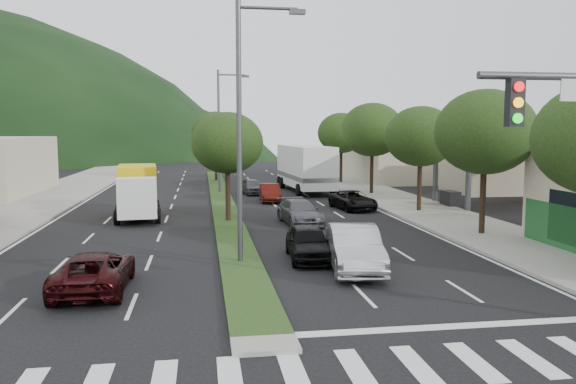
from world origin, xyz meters
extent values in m
plane|color=black|center=(0.00, 0.00, 0.00)|extent=(160.00, 160.00, 0.00)
cube|color=gray|center=(12.50, 25.00, 0.07)|extent=(5.00, 90.00, 0.15)
cube|color=gray|center=(-13.00, 25.00, 0.07)|extent=(6.00, 90.00, 0.15)
cube|color=#1F3212|center=(0.00, 28.00, 0.06)|extent=(1.60, 56.00, 0.12)
cube|color=silver|center=(0.00, -2.00, 0.01)|extent=(19.00, 2.20, 0.01)
cube|color=black|center=(5.40, -1.65, 5.70)|extent=(0.35, 0.25, 1.05)
cube|color=silver|center=(19.00, 22.00, 5.00)|extent=(12.00, 8.00, 0.50)
cube|color=#E8A10C|center=(19.00, 22.00, 4.65)|extent=(12.20, 8.20, 0.50)
cylinder|color=#47494C|center=(15.00, 19.50, 2.30)|extent=(0.36, 0.36, 4.60)
cylinder|color=#47494C|center=(15.00, 24.50, 2.30)|extent=(0.36, 0.36, 4.60)
cylinder|color=#47494C|center=(23.00, 24.50, 2.30)|extent=(0.36, 0.36, 4.60)
cube|color=black|center=(15.00, 22.00, 0.55)|extent=(0.80, 1.60, 1.10)
cube|color=black|center=(23.00, 22.00, 0.55)|extent=(0.80, 1.60, 1.10)
cube|color=#C1B599|center=(19.50, 44.00, 2.60)|extent=(10.00, 16.00, 5.20)
cylinder|color=black|center=(12.00, 12.00, 2.05)|extent=(0.28, 0.28, 3.81)
ellipsoid|color=black|center=(12.00, 12.00, 5.05)|extent=(4.80, 4.80, 4.08)
cylinder|color=black|center=(12.00, 20.00, 1.94)|extent=(0.28, 0.28, 3.58)
ellipsoid|color=black|center=(12.00, 20.00, 4.76)|extent=(4.40, 4.40, 3.74)
cylinder|color=black|center=(12.00, 30.00, 2.11)|extent=(0.28, 0.28, 3.92)
ellipsoid|color=black|center=(12.00, 30.00, 5.19)|extent=(5.00, 5.00, 4.25)
cylinder|color=black|center=(12.00, 40.00, 2.00)|extent=(0.28, 0.28, 3.70)
ellipsoid|color=black|center=(12.00, 40.00, 4.90)|extent=(4.60, 4.60, 3.91)
cylinder|color=black|center=(0.00, 18.00, 1.80)|extent=(0.28, 0.28, 3.36)
ellipsoid|color=black|center=(0.00, 18.00, 4.44)|extent=(4.00, 4.00, 3.40)
cylinder|color=black|center=(0.00, 44.00, 2.02)|extent=(0.28, 0.28, 3.81)
ellipsoid|color=black|center=(0.00, 44.00, 5.02)|extent=(4.80, 4.80, 4.08)
cylinder|color=#47494C|center=(0.00, 8.00, 5.00)|extent=(0.20, 0.20, 10.00)
cylinder|color=#47494C|center=(1.10, 8.00, 9.60)|extent=(2.20, 0.12, 0.12)
cube|color=#47494C|center=(2.20, 8.00, 9.50)|extent=(0.60, 0.25, 0.18)
cylinder|color=#47494C|center=(0.00, 33.00, 5.00)|extent=(0.20, 0.20, 10.00)
cylinder|color=#47494C|center=(1.10, 33.00, 9.60)|extent=(2.20, 0.12, 0.12)
cube|color=#47494C|center=(2.20, 33.00, 9.50)|extent=(0.60, 0.25, 0.18)
imported|color=#BABCC2|center=(4.07, 6.41, 0.81)|extent=(2.35, 5.12, 1.63)
imported|color=black|center=(-4.85, 5.06, 0.64)|extent=(2.15, 4.62, 1.28)
imported|color=black|center=(2.72, 8.36, 0.68)|extent=(1.83, 4.10, 1.37)
imported|color=#525358|center=(3.88, 16.92, 0.65)|extent=(2.25, 4.64, 1.30)
imported|color=#54140E|center=(3.43, 26.92, 0.64)|extent=(1.49, 3.93, 1.28)
imported|color=black|center=(8.27, 21.92, 0.61)|extent=(2.58, 4.62, 1.22)
imported|color=#49494D|center=(2.56, 31.92, 0.63)|extent=(1.96, 3.85, 1.26)
cube|color=white|center=(-4.90, 17.74, 1.50)|extent=(2.19, 1.69, 2.16)
cube|color=yellow|center=(-5.24, 21.20, 1.60)|extent=(2.53, 4.14, 2.91)
cube|color=black|center=(-5.16, 20.45, 0.42)|extent=(2.40, 5.60, 0.28)
cylinder|color=black|center=(-3.86, 18.23, 0.42)|extent=(0.36, 0.87, 0.85)
cylinder|color=black|center=(-6.01, 18.02, 0.42)|extent=(0.36, 0.87, 0.85)
cylinder|color=black|center=(-4.06, 20.27, 0.42)|extent=(0.36, 0.87, 0.85)
cylinder|color=black|center=(-6.21, 20.06, 0.42)|extent=(0.36, 0.87, 0.85)
cylinder|color=black|center=(-4.24, 22.12, 0.42)|extent=(0.36, 0.87, 0.85)
cylinder|color=black|center=(-6.39, 21.91, 0.42)|extent=(0.36, 0.87, 0.85)
cube|color=silver|center=(7.21, 33.31, 2.17)|extent=(3.40, 10.18, 3.34)
cube|color=#5A5A5F|center=(7.21, 33.31, 1.34)|extent=(3.46, 10.19, 0.39)
cylinder|color=black|center=(5.57, 37.23, 0.50)|extent=(0.45, 1.03, 1.00)
cylinder|color=black|center=(8.35, 37.40, 0.50)|extent=(0.45, 1.03, 1.00)
cylinder|color=black|center=(5.64, 36.03, 0.50)|extent=(0.45, 1.03, 1.00)
cylinder|color=black|center=(8.42, 36.20, 0.50)|extent=(0.45, 1.03, 1.00)
cylinder|color=black|center=(6.04, 29.62, 0.50)|extent=(0.45, 1.03, 1.00)
cylinder|color=black|center=(8.82, 29.79, 0.50)|extent=(0.45, 1.03, 1.00)
camera|label=1|loc=(-1.40, -13.17, 5.09)|focal=35.00mm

